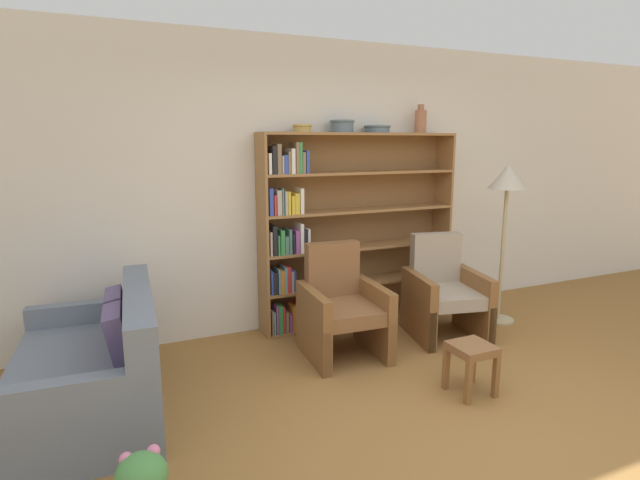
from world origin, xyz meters
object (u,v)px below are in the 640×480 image
vase_tall (420,121)px  couch (95,372)px  floor_lamp (507,188)px  footstool (472,356)px  armchair_leather (342,309)px  bowl_cream (342,125)px  armchair_cushioned (444,293)px  bookshelf (341,232)px  bowl_stoneware (377,128)px  bowl_terracotta (302,128)px

vase_tall → couch: (-3.14, -0.85, -1.72)m
floor_lamp → footstool: (-1.28, -1.07, -1.07)m
couch → armchair_leather: armchair_leather is taller
bowl_cream → floor_lamp: bowl_cream is taller
armchair_cushioned → footstool: (-0.53, -1.01, -0.11)m
armchair_cushioned → bookshelf: bearing=-30.9°
armchair_cushioned → bowl_stoneware: bearing=-49.4°
floor_lamp → bowl_cream: bearing=158.0°
bookshelf → armchair_leather: bearing=-115.7°
bowl_cream → bowl_stoneware: size_ratio=0.90×
bookshelf → bowl_terracotta: bowl_terracotta is taller
bookshelf → bowl_stoneware: bowl_stoneware is taller
bowl_stoneware → armchair_leather: 1.81m
bowl_stoneware → armchair_leather: bearing=-136.4°
couch → bowl_terracotta: bearing=-62.3°
bookshelf → armchair_cushioned: size_ratio=2.17×
bowl_cream → footstool: 2.37m
floor_lamp → footstool: bearing=-140.0°
bowl_terracotta → bowl_cream: 0.41m
bowl_stoneware → bookshelf: bearing=177.3°
couch → floor_lamp: bearing=-83.2°
bowl_cream → couch: bowl_cream is taller
vase_tall → floor_lamp: vase_tall is taller
footstool → couch: bearing=161.5°
footstool → bowl_terracotta: bearing=110.4°
bowl_cream → couch: 2.93m
armchair_leather → floor_lamp: (1.83, 0.07, 0.95)m
armchair_leather → couch: bearing=8.9°
bowl_stoneware → footstool: (-0.16, -1.68, -1.64)m
armchair_cushioned → floor_lamp: 1.22m
armchair_leather → bowl_cream: bearing=-112.2°
bowl_cream → floor_lamp: size_ratio=0.15×
footstool → bowl_stoneware: bearing=84.5°
couch → vase_tall: bearing=-71.8°
vase_tall → armchair_cushioned: size_ratio=0.30×
bookshelf → footstool: bearing=-82.9°
bookshelf → footstool: bookshelf is taller
bowl_cream → armchair_leather: size_ratio=0.25×
armchair_leather → armchair_cushioned: bearing=-176.4°
couch → footstool: 2.61m
bowl_stoneware → floor_lamp: bowl_stoneware is taller
bookshelf → couch: size_ratio=1.31×
bowl_cream → footstool: bearing=-82.6°
bowl_stoneware → couch: bearing=-162.2°
bowl_stoneware → armchair_leather: size_ratio=0.28×
bowl_stoneware → footstool: bowl_stoneware is taller
couch → armchair_cushioned: armchair_cushioned is taller
bowl_terracotta → couch: 2.62m
bookshelf → bowl_stoneware: bearing=-2.7°
bowl_terracotta → armchair_cushioned: (1.15, -0.67, -1.52)m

